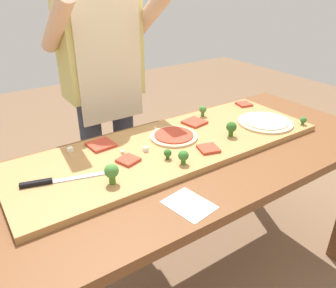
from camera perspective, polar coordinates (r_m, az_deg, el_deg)
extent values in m
plane|color=brown|center=(1.93, 2.44, -23.24)|extent=(8.00, 8.00, 0.00)
cube|color=brown|center=(2.36, 15.22, -1.83)|extent=(0.07, 0.07, 0.76)
cube|color=brown|center=(1.42, 3.05, -2.72)|extent=(1.88, 0.77, 0.04)
cube|color=#B27F47|center=(1.46, 0.49, -0.37)|extent=(1.39, 0.48, 0.03)
cube|color=#B7BABF|center=(1.25, -14.97, -5.55)|extent=(0.18, 0.07, 0.00)
cube|color=black|center=(1.26, -21.69, -6.27)|extent=(0.11, 0.05, 0.02)
cylinder|color=beige|center=(1.72, 16.29, 3.58)|extent=(0.27, 0.27, 0.01)
cylinder|color=beige|center=(1.71, 16.33, 3.83)|extent=(0.22, 0.22, 0.01)
cylinder|color=beige|center=(1.50, 1.01, 1.29)|extent=(0.22, 0.22, 0.01)
cylinder|color=#BC3D28|center=(1.50, 1.01, 1.57)|extent=(0.18, 0.18, 0.01)
cube|color=#BC3D28|center=(1.32, -6.83, -2.75)|extent=(0.09, 0.09, 0.01)
cube|color=#BC3D28|center=(1.65, 4.57, 3.75)|extent=(0.11, 0.11, 0.01)
cube|color=#BC3D28|center=(1.94, 12.89, 6.68)|extent=(0.09, 0.09, 0.01)
cube|color=#BC3D28|center=(1.46, -11.44, -0.10)|extent=(0.11, 0.11, 0.01)
cube|color=#BC3D28|center=(1.41, 6.95, -0.79)|extent=(0.10, 0.10, 0.01)
cylinder|color=#487A23|center=(1.19, -9.53, -5.99)|extent=(0.02, 0.02, 0.03)
sphere|color=#427F33|center=(1.17, -9.66, -4.57)|extent=(0.05, 0.05, 0.05)
cylinder|color=#366618|center=(1.33, -0.06, -2.26)|extent=(0.01, 0.01, 0.01)
sphere|color=#2D6623|center=(1.32, -0.06, -1.56)|extent=(0.03, 0.03, 0.03)
cylinder|color=#366618|center=(1.54, 10.72, 1.82)|extent=(0.02, 0.02, 0.03)
sphere|color=#2D6623|center=(1.52, 10.82, 2.91)|extent=(0.05, 0.05, 0.05)
cylinder|color=#3F7220|center=(1.76, 22.09, 3.31)|extent=(0.01, 0.01, 0.01)
sphere|color=#38752D|center=(1.76, 22.19, 3.84)|extent=(0.03, 0.03, 0.03)
cylinder|color=#487A23|center=(1.74, 5.96, 5.13)|extent=(0.02, 0.02, 0.02)
sphere|color=#427F33|center=(1.73, 6.00, 5.92)|extent=(0.04, 0.04, 0.04)
cylinder|color=#3F7220|center=(1.29, 2.63, -2.98)|extent=(0.02, 0.02, 0.02)
sphere|color=#38752D|center=(1.28, 2.66, -1.99)|extent=(0.04, 0.04, 0.04)
cube|color=white|center=(1.44, -16.39, -0.95)|extent=(0.02, 0.02, 0.02)
cube|color=white|center=(1.39, -3.86, -0.87)|extent=(0.02, 0.02, 0.02)
cube|color=silver|center=(1.38, -7.80, -1.42)|extent=(0.02, 0.02, 0.01)
cube|color=white|center=(1.13, 3.66, -10.32)|extent=(0.15, 0.18, 0.00)
cylinder|color=#333847|center=(2.01, -12.35, -4.51)|extent=(0.12, 0.12, 0.90)
cylinder|color=#333847|center=(2.08, -7.29, -2.96)|extent=(0.12, 0.12, 0.90)
cube|color=#D1C670|center=(1.79, -11.64, 16.67)|extent=(0.40, 0.20, 0.55)
cube|color=beige|center=(1.71, -9.89, 13.51)|extent=(0.34, 0.01, 0.60)
cylinder|color=#DBB293|center=(1.60, -18.50, 19.13)|extent=(0.08, 0.39, 0.31)
cylinder|color=#DBB293|center=(1.79, -3.42, 21.06)|extent=(0.08, 0.39, 0.31)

